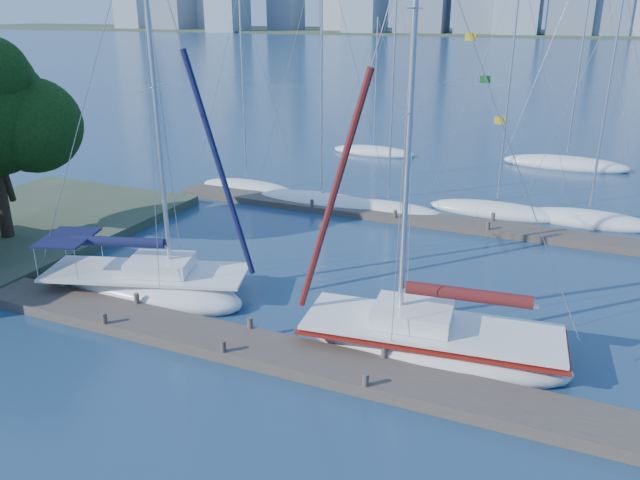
% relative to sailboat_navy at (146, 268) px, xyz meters
% --- Properties ---
extents(ground, '(700.00, 700.00, 0.00)m').
position_rel_sailboat_navy_xyz_m(ground, '(5.69, -2.42, -1.17)').
color(ground, navy).
rests_on(ground, ground).
extents(near_dock, '(26.00, 2.00, 0.40)m').
position_rel_sailboat_navy_xyz_m(near_dock, '(5.69, -2.42, -0.97)').
color(near_dock, '#4A3F36').
rests_on(near_dock, ground).
extents(far_dock, '(30.00, 1.80, 0.36)m').
position_rel_sailboat_navy_xyz_m(far_dock, '(7.69, 13.58, -0.99)').
color(far_dock, '#4A3F36').
rests_on(far_dock, ground).
extents(far_shore, '(800.00, 100.00, 1.50)m').
position_rel_sailboat_navy_xyz_m(far_shore, '(5.69, 317.58, -1.17)').
color(far_shore, '#38472D').
rests_on(far_shore, ground).
extents(sailboat_navy, '(9.29, 5.45, 15.06)m').
position_rel_sailboat_navy_xyz_m(sailboat_navy, '(0.00, 0.00, 0.00)').
color(sailboat_navy, white).
rests_on(sailboat_navy, ground).
extents(sailboat_maroon, '(9.53, 4.00, 14.59)m').
position_rel_sailboat_navy_xyz_m(sailboat_maroon, '(11.84, -0.05, -0.09)').
color(sailboat_maroon, white).
rests_on(sailboat_maroon, ground).
extents(bg_boat_0, '(6.79, 4.35, 12.47)m').
position_rel_sailboat_navy_xyz_m(bg_boat_0, '(-4.10, 15.36, -0.92)').
color(bg_boat_0, white).
rests_on(bg_boat_0, ground).
extents(bg_boat_1, '(8.44, 2.33, 15.17)m').
position_rel_sailboat_navy_xyz_m(bg_boat_1, '(1.65, 14.23, -0.89)').
color(bg_boat_1, white).
rests_on(bg_boat_1, ground).
extents(bg_boat_2, '(6.70, 3.38, 12.65)m').
position_rel_sailboat_navy_xyz_m(bg_boat_2, '(5.76, 14.44, -0.92)').
color(bg_boat_2, white).
rests_on(bg_boat_2, ground).
extents(bg_boat_3, '(7.87, 2.77, 13.63)m').
position_rel_sailboat_navy_xyz_m(bg_boat_3, '(11.55, 16.68, -0.91)').
color(bg_boat_3, white).
rests_on(bg_boat_3, ground).
extents(bg_boat_4, '(7.11, 2.68, 12.61)m').
position_rel_sailboat_navy_xyz_m(bg_boat_4, '(16.42, 16.97, -0.91)').
color(bg_boat_4, white).
rests_on(bg_boat_4, ground).
extents(bg_boat_6, '(7.17, 3.66, 10.84)m').
position_rel_sailboat_navy_xyz_m(bg_boat_6, '(-0.07, 28.95, -0.94)').
color(bg_boat_6, white).
rests_on(bg_boat_6, ground).
extents(bg_boat_7, '(9.29, 5.61, 16.74)m').
position_rel_sailboat_navy_xyz_m(bg_boat_7, '(14.53, 30.38, -0.86)').
color(bg_boat_7, white).
rests_on(bg_boat_7, ground).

